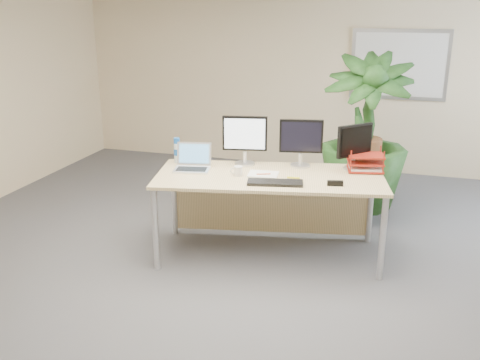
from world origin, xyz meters
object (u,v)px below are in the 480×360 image
(floor_plant, at_px, (363,155))
(laptop, at_px, (193,163))
(monitor_right, at_px, (301,140))
(monitor_left, at_px, (245,137))
(desk, at_px, (270,189))

(floor_plant, xyz_separation_m, laptop, (-1.53, -1.24, 0.13))
(floor_plant, bearing_deg, monitor_right, -122.45)
(laptop, bearing_deg, monitor_left, 32.54)
(desk, xyz_separation_m, monitor_right, (0.24, 0.25, 0.44))
(laptop, bearing_deg, desk, 10.01)
(desk, relative_size, laptop, 5.84)
(desk, relative_size, floor_plant, 1.50)
(desk, xyz_separation_m, floor_plant, (0.79, 1.11, 0.11))
(monitor_left, xyz_separation_m, monitor_right, (0.54, 0.10, -0.01))
(floor_plant, relative_size, monitor_left, 3.07)
(monitor_left, distance_m, laptop, 0.57)
(monitor_left, bearing_deg, laptop, -147.46)
(floor_plant, distance_m, monitor_left, 1.49)
(monitor_right, bearing_deg, desk, -134.52)
(floor_plant, bearing_deg, laptop, -141.05)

